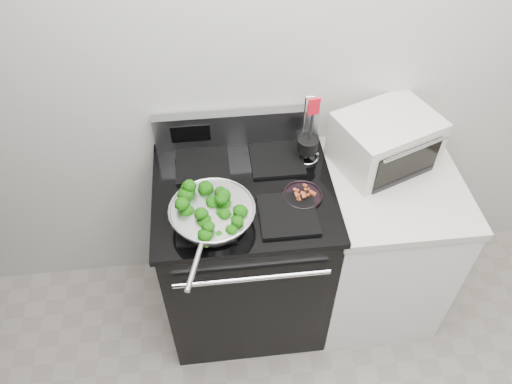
{
  "coord_description": "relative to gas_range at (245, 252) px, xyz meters",
  "views": [
    {
      "loc": [
        -0.41,
        -0.08,
        2.52
      ],
      "look_at": [
        -0.25,
        1.36,
        0.98
      ],
      "focal_mm": 35.0,
      "sensor_mm": 36.0,
      "label": 1
    }
  ],
  "objects": [
    {
      "name": "toaster_oven",
      "position": [
        0.66,
        0.14,
        0.55
      ],
      "size": [
        0.51,
        0.45,
        0.24
      ],
      "rotation": [
        0.0,
        0.0,
        0.37
      ],
      "color": "beige",
      "rests_on": "counter"
    },
    {
      "name": "counter",
      "position": [
        0.68,
        -0.0,
        -0.03
      ],
      "size": [
        0.62,
        0.68,
        0.92
      ],
      "color": "white",
      "rests_on": "floor"
    },
    {
      "name": "broccoli_pile",
      "position": [
        -0.14,
        -0.18,
        0.54
      ],
      "size": [
        0.27,
        0.27,
        0.1
      ],
      "primitive_type": null,
      "color": "#083204",
      "rests_on": "skillet"
    },
    {
      "name": "back_wall",
      "position": [
        0.3,
        0.34,
        0.86
      ],
      "size": [
        4.0,
        0.02,
        2.7
      ],
      "primitive_type": "cube",
      "color": "beige",
      "rests_on": "ground"
    },
    {
      "name": "utensil_holder",
      "position": [
        0.31,
        0.16,
        0.52
      ],
      "size": [
        0.11,
        0.11,
        0.34
      ],
      "rotation": [
        0.0,
        0.0,
        0.1
      ],
      "color": "silver",
      "rests_on": "gas_range"
    },
    {
      "name": "bacon_plate",
      "position": [
        0.25,
        -0.07,
        0.48
      ],
      "size": [
        0.17,
        0.17,
        0.04
      ],
      "rotation": [
        0.0,
        0.0,
        -0.09
      ],
      "color": "black",
      "rests_on": "gas_range"
    },
    {
      "name": "gas_range",
      "position": [
        0.0,
        0.0,
        0.0
      ],
      "size": [
        0.79,
        0.69,
        1.13
      ],
      "color": "black",
      "rests_on": "floor"
    },
    {
      "name": "skillet",
      "position": [
        -0.14,
        -0.18,
        0.52
      ],
      "size": [
        0.35,
        0.54,
        0.07
      ],
      "rotation": [
        0.0,
        0.0,
        -0.28
      ],
      "color": "silver",
      "rests_on": "gas_range"
    }
  ]
}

